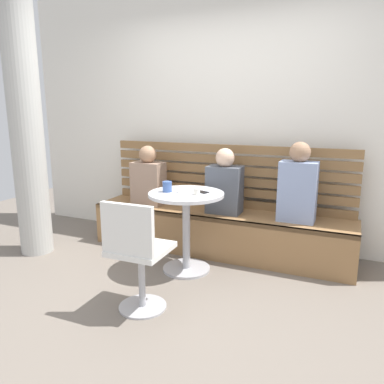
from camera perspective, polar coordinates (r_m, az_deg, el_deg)
ground at (r=2.98m, az=-4.33°, el=-16.92°), size 8.00×8.00×0.00m
back_wall at (r=4.11m, az=6.36°, el=12.26°), size 5.20×0.10×2.90m
concrete_pillar at (r=4.05m, az=-24.26°, el=10.54°), size 0.32×0.32×2.80m
booth_bench at (r=3.90m, az=3.95°, el=-6.09°), size 2.70×0.52×0.44m
booth_backrest at (r=3.98m, az=5.25°, el=2.55°), size 2.65×0.04×0.67m
cafe_table at (r=3.37m, az=-0.89°, el=-3.78°), size 0.68×0.68×0.74m
white_chair at (r=2.72m, az=-8.54°, el=-9.20°), size 0.41×0.41×0.85m
person_adult at (r=3.57m, az=15.96°, el=0.87°), size 0.34×0.22×0.74m
person_child_left at (r=4.09m, az=-6.73°, el=2.04°), size 0.34×0.22×0.65m
person_child_middle at (r=3.73m, az=5.03°, el=1.13°), size 0.34×0.22×0.66m
cup_espresso_small at (r=3.23m, az=0.74°, el=0.07°), size 0.06×0.06×0.05m
cup_mug_blue at (r=3.35m, az=-3.83°, el=0.83°), size 0.08×0.08×0.09m
plate_small at (r=3.34m, az=-1.05°, el=0.12°), size 0.17×0.17×0.01m
phone_on_table at (r=3.33m, az=1.40°, el=0.04°), size 0.16×0.11×0.01m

